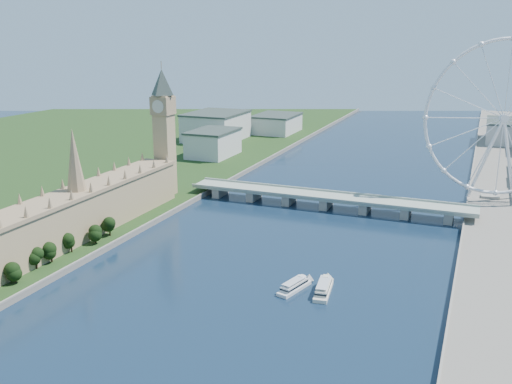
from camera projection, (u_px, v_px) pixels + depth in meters
The scene contains 7 objects.
parliament_range at pixel (79, 213), 363.78m from camera, with size 24.00×200.00×70.00m.
big_ben at pixel (163, 116), 447.58m from camera, with size 20.02×20.02×110.00m.
westminster_bridge at pixel (326, 199), 437.03m from camera, with size 220.00×22.00×9.50m.
london_eye at pixel (504, 119), 426.86m from camera, with size 113.60×39.12×124.30m.
city_skyline at pixel (420, 136), 652.70m from camera, with size 505.00×280.00×32.00m.
tour_boat_near at pixel (294, 290), 296.43m from camera, with size 6.72×26.47×5.82m, color silver, non-canonical shape.
tour_boat_far at pixel (323, 293), 293.15m from camera, with size 7.38×28.93×6.38m, color beige, non-canonical shape.
Camera 1 is at (106.83, -109.66, 127.92)m, focal length 40.00 mm.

